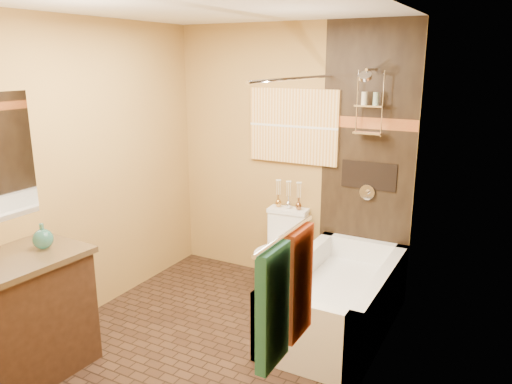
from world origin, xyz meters
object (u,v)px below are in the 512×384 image
Objects in this scene: bathtub at (337,303)px; toilet at (280,250)px; sunset_painting at (293,126)px; vanity at (14,320)px.

bathtub is 0.90m from toilet.
vanity is (-0.98, -2.41, -1.11)m from sunset_painting.
toilet is 2.37m from vanity.
sunset_painting is at bearing 135.81° from bathtub.
vanity reaches higher than bathtub.
toilet is 0.73× the size of vanity.
bathtub is 1.98× the size of toilet.
sunset_painting is at bearing 71.83° from vanity.
toilet is (-0.75, 0.47, 0.16)m from bathtub.
toilet is at bearing -90.00° from sunset_painting.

